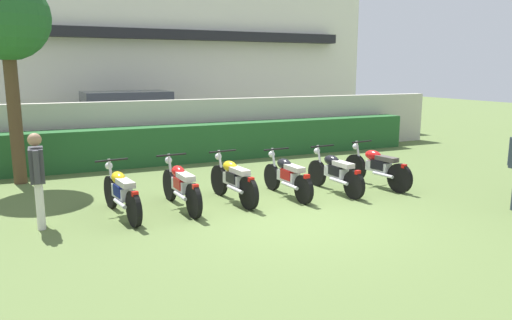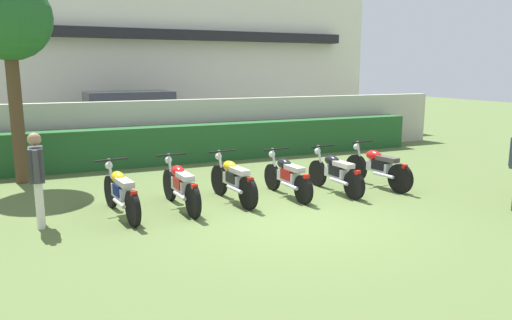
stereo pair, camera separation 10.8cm
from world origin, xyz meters
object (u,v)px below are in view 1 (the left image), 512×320
object	(u,v)px
tree_near_inspector	(6,21)
motorcycle_in_row_2	(233,179)
motorcycle_in_row_3	(287,176)
motorcycle_in_row_4	(335,172)
motorcycle_in_row_0	(121,192)
motorcycle_in_row_1	(181,185)
inspector_person	(37,173)
motorcycle_in_row_5	(377,167)
parked_car	(132,120)

from	to	relation	value
tree_near_inspector	motorcycle_in_row_2	xyz separation A→B (m)	(3.91, -3.51, -3.18)
motorcycle_in_row_3	motorcycle_in_row_4	xyz separation A→B (m)	(1.09, -0.10, 0.00)
motorcycle_in_row_0	motorcycle_in_row_1	size ratio (longest dim) A/B	0.99
inspector_person	motorcycle_in_row_3	bearing A→B (deg)	1.04
motorcycle_in_row_5	motorcycle_in_row_3	bearing A→B (deg)	79.91
inspector_person	motorcycle_in_row_4	bearing A→B (deg)	-0.17
tree_near_inspector	motorcycle_in_row_3	world-z (taller)	tree_near_inspector
motorcycle_in_row_1	motorcycle_in_row_0	bearing A→B (deg)	88.58
motorcycle_in_row_4	motorcycle_in_row_5	bearing A→B (deg)	-91.78
motorcycle_in_row_3	inspector_person	distance (m)	4.69
tree_near_inspector	motorcycle_in_row_3	size ratio (longest dim) A/B	2.55
tree_near_inspector	motorcycle_in_row_4	world-z (taller)	tree_near_inspector
tree_near_inspector	motorcycle_in_row_4	xyz separation A→B (m)	(6.17, -3.68, -3.19)
tree_near_inspector	motorcycle_in_row_5	size ratio (longest dim) A/B	2.39
motorcycle_in_row_5	motorcycle_in_row_2	bearing A→B (deg)	79.14
tree_near_inspector	inspector_person	distance (m)	4.58
motorcycle_in_row_0	motorcycle_in_row_2	size ratio (longest dim) A/B	1.05
parked_car	motorcycle_in_row_3	world-z (taller)	parked_car
motorcycle_in_row_0	motorcycle_in_row_1	distance (m)	1.10
tree_near_inspector	motorcycle_in_row_1	bearing A→B (deg)	-51.33
parked_car	inspector_person	size ratio (longest dim) A/B	2.89
motorcycle_in_row_1	motorcycle_in_row_2	size ratio (longest dim) A/B	1.06
tree_near_inspector	parked_car	bearing A→B (deg)	50.43
parked_car	tree_near_inspector	xyz separation A→B (m)	(-3.27, -3.96, 2.70)
motorcycle_in_row_1	motorcycle_in_row_2	distance (m)	1.07
motorcycle_in_row_1	inspector_person	size ratio (longest dim) A/B	1.24
motorcycle_in_row_5	motorcycle_in_row_4	bearing A→B (deg)	83.55
motorcycle_in_row_4	inspector_person	bearing A→B (deg)	85.98
motorcycle_in_row_3	motorcycle_in_row_4	distance (m)	1.10
parked_car	motorcycle_in_row_0	world-z (taller)	parked_car
tree_near_inspector	motorcycle_in_row_3	bearing A→B (deg)	-35.23
motorcycle_in_row_0	motorcycle_in_row_3	distance (m)	3.34
tree_near_inspector	motorcycle_in_row_0	size ratio (longest dim) A/B	2.39
motorcycle_in_row_3	inspector_person	size ratio (longest dim) A/B	1.15
tree_near_inspector	motorcycle_in_row_0	bearing A→B (deg)	-64.23
motorcycle_in_row_0	motorcycle_in_row_3	bearing A→B (deg)	-98.20
motorcycle_in_row_1	parked_car	bearing A→B (deg)	-7.35
motorcycle_in_row_5	inspector_person	xyz separation A→B (m)	(-6.89, -0.02, 0.47)
inspector_person	motorcycle_in_row_1	bearing A→B (deg)	2.96
motorcycle_in_row_2	motorcycle_in_row_3	xyz separation A→B (m)	(1.17, -0.08, -0.02)
motorcycle_in_row_3	parked_car	bearing A→B (deg)	9.93
motorcycle_in_row_1	motorcycle_in_row_2	world-z (taller)	motorcycle_in_row_2
motorcycle_in_row_1	motorcycle_in_row_5	distance (m)	4.47
motorcycle_in_row_3	motorcycle_in_row_5	size ratio (longest dim) A/B	0.94
tree_near_inspector	inspector_person	world-z (taller)	tree_near_inspector
motorcycle_in_row_1	motorcycle_in_row_4	world-z (taller)	motorcycle_in_row_1
motorcycle_in_row_0	motorcycle_in_row_4	xyz separation A→B (m)	(4.43, -0.09, -0.01)
tree_near_inspector	motorcycle_in_row_0	distance (m)	5.10
parked_car	inspector_person	distance (m)	8.14
tree_near_inspector	motorcycle_in_row_0	world-z (taller)	tree_near_inspector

